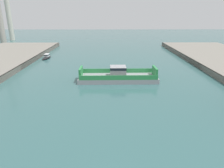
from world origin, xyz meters
name	(u,v)px	position (x,y,z in m)	size (l,w,h in m)	color
chain_ferry	(118,76)	(1.52, 33.28, 1.09)	(18.88, 6.33, 3.55)	#939399
moored_boat_mid_left	(47,57)	(-23.42, 59.49, 0.57)	(2.38, 7.06, 1.55)	black
smokestack_distant_b	(8,13)	(-59.81, 112.98, 15.47)	(3.06, 3.06, 28.93)	beige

